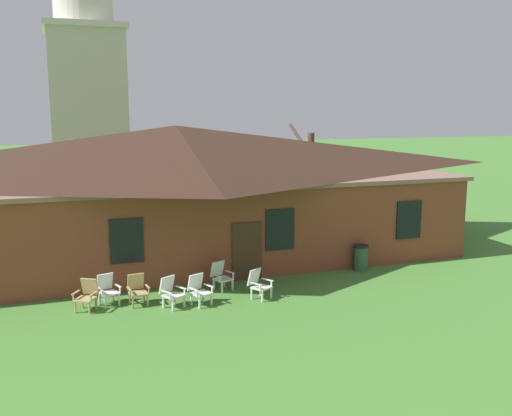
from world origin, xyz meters
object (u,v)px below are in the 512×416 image
(lawn_chair_by_porch, at_px, (87,294))
(lawn_chair_near_door, at_px, (107,289))
(lawn_chair_middle, at_px, (171,291))
(lawn_chair_under_eave, at_px, (258,283))
(trash_bin, at_px, (361,258))
(lawn_chair_right_end, at_px, (199,289))
(lawn_chair_far_side, at_px, (221,275))
(lawn_chair_left_end, at_px, (137,289))

(lawn_chair_by_porch, xyz_separation_m, lawn_chair_near_door, (0.63, 0.35, 0.00))
(lawn_chair_middle, bearing_deg, lawn_chair_under_eave, -2.65)
(lawn_chair_near_door, relative_size, trash_bin, 0.98)
(lawn_chair_by_porch, xyz_separation_m, lawn_chair_under_eave, (5.30, -0.71, 0.00))
(lawn_chair_under_eave, relative_size, trash_bin, 0.98)
(trash_bin, bearing_deg, lawn_chair_right_end, -165.94)
(lawn_chair_middle, height_order, lawn_chair_right_end, same)
(lawn_chair_far_side, distance_m, lawn_chair_under_eave, 1.58)
(lawn_chair_near_door, distance_m, lawn_chair_right_end, 2.88)
(lawn_chair_near_door, xyz_separation_m, lawn_chair_middle, (1.84, -0.92, 0.00))
(lawn_chair_under_eave, xyz_separation_m, trash_bin, (4.77, 1.76, -0.00))
(lawn_chair_by_porch, xyz_separation_m, trash_bin, (10.06, 1.05, -0.00))
(lawn_chair_under_eave, bearing_deg, trash_bin, 20.25)
(lawn_chair_right_end, relative_size, lawn_chair_far_side, 1.00)
(lawn_chair_left_end, distance_m, lawn_chair_middle, 1.12)
(lawn_chair_by_porch, bearing_deg, lawn_chair_left_end, 0.84)
(lawn_chair_middle, relative_size, lawn_chair_under_eave, 1.00)
(lawn_chair_left_end, distance_m, lawn_chair_far_side, 2.94)
(lawn_chair_left_end, height_order, lawn_chair_under_eave, same)
(lawn_chair_right_end, height_order, lawn_chair_far_side, same)
(lawn_chair_left_end, relative_size, lawn_chair_middle, 1.00)
(lawn_chair_middle, bearing_deg, lawn_chair_near_door, 153.35)
(lawn_chair_right_end, bearing_deg, lawn_chair_left_end, 160.20)
(lawn_chair_by_porch, height_order, lawn_chair_near_door, same)
(lawn_chair_middle, bearing_deg, lawn_chair_by_porch, 166.85)
(lawn_chair_middle, relative_size, lawn_chair_right_end, 1.00)
(lawn_chair_by_porch, distance_m, lawn_chair_under_eave, 5.35)
(lawn_chair_by_porch, relative_size, trash_bin, 0.98)
(lawn_chair_left_end, bearing_deg, lawn_chair_by_porch, -179.16)
(lawn_chair_right_end, bearing_deg, lawn_chair_far_side, 49.22)
(lawn_chair_middle, xyz_separation_m, lawn_chair_right_end, (0.87, -0.06, 0.00))
(lawn_chair_by_porch, height_order, lawn_chair_middle, same)
(lawn_chair_middle, xyz_separation_m, lawn_chair_far_side, (1.94, 1.17, 0.00))
(lawn_chair_left_end, height_order, lawn_chair_right_end, same)
(lawn_chair_by_porch, distance_m, trash_bin, 10.12)
(lawn_chair_middle, height_order, trash_bin, trash_bin)
(lawn_chair_near_door, height_order, lawn_chair_left_end, same)
(lawn_chair_far_side, height_order, trash_bin, trash_bin)
(lawn_chair_far_side, bearing_deg, lawn_chair_by_porch, -172.26)
(lawn_chair_far_side, bearing_deg, lawn_chair_middle, -148.77)
(lawn_chair_under_eave, height_order, trash_bin, trash_bin)
(lawn_chair_near_door, bearing_deg, lawn_chair_under_eave, -12.71)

